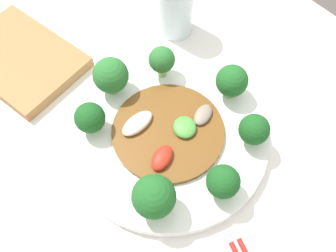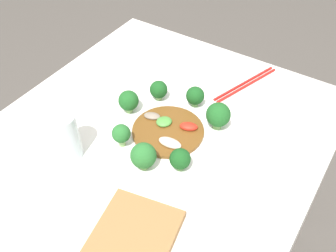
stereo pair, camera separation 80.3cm
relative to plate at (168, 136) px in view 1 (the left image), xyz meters
The scene contains 13 objects.
ground_plane 0.71m from the plate, 134.07° to the left, with size 8.00×8.00×0.00m, color #4C4742.
table 0.36m from the plate, 134.07° to the left, with size 0.90×0.76×0.70m.
plate is the anchor object (origin of this frame).
broccoli_southeast 0.13m from the plate, 49.46° to the right, with size 0.06×0.06×0.07m.
broccoli_northeast 0.13m from the plate, 43.74° to the left, with size 0.05×0.05×0.05m.
broccoli_east 0.12m from the plate, ahead, with size 0.05×0.05×0.05m.
broccoli_west 0.13m from the plate, behind, with size 0.06×0.06×0.07m.
broccoli_southwest 0.12m from the plate, 134.35° to the right, with size 0.05×0.05×0.05m.
broccoli_north 0.13m from the plate, 85.41° to the left, with size 0.05×0.05×0.06m.
broccoli_northwest 0.12m from the plate, 144.36° to the left, with size 0.04×0.04×0.06m.
stirfry_center 0.02m from the plate, 61.39° to the right, with size 0.17×0.17×0.02m.
drinking_glass 0.24m from the plate, 136.14° to the left, with size 0.06×0.06×0.12m.
cutting_board 0.30m from the plate, 161.34° to the right, with size 0.23×0.19×0.02m.
Camera 1 is at (0.25, -0.22, 1.24)m, focal length 42.00 mm.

